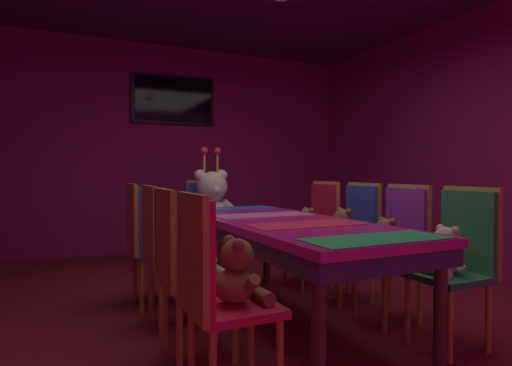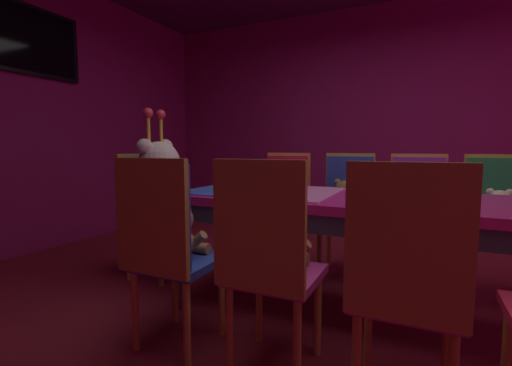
{
  "view_description": "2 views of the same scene",
  "coord_description": "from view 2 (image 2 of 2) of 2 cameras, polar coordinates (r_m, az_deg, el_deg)",
  "views": [
    {
      "loc": [
        -1.46,
        -2.68,
        1.08
      ],
      "look_at": [
        0.13,
        0.73,
        0.98
      ],
      "focal_mm": 30.25,
      "sensor_mm": 36.0,
      "label": 1
    },
    {
      "loc": [
        -2.19,
        -0.32,
        1.03
      ],
      "look_at": [
        -0.17,
        0.63,
        0.81
      ],
      "focal_mm": 25.08,
      "sensor_mm": 36.0,
      "label": 2
    }
  ],
  "objects": [
    {
      "name": "chair_left_1",
      "position": [
        1.43,
        22.84,
        -12.58
      ],
      "size": [
        0.42,
        0.41,
        0.98
      ],
      "color": "#CC338C",
      "rests_on": "ground_plane"
    },
    {
      "name": "chair_right_2",
      "position": [
        3.11,
        14.38,
        -2.59
      ],
      "size": [
        0.42,
        0.41,
        0.98
      ],
      "rotation": [
        0.0,
        0.0,
        3.14
      ],
      "color": "#2D47B2",
      "rests_on": "ground_plane"
    },
    {
      "name": "teddy_left_1",
      "position": [
        1.57,
        23.05,
        -11.44
      ],
      "size": [
        0.24,
        0.31,
        0.29
      ],
      "color": "tan",
      "rests_on": "chair_left_1"
    },
    {
      "name": "banquet_table",
      "position": [
        2.25,
        16.55,
        -4.27
      ],
      "size": [
        0.9,
        2.3,
        0.75
      ],
      "color": "#C61E72",
      "rests_on": "ground_plane"
    },
    {
      "name": "throne_chair",
      "position": [
        3.01,
        -17.3,
        -2.93
      ],
      "size": [
        0.41,
        0.42,
        0.98
      ],
      "rotation": [
        0.0,
        0.0,
        -1.57
      ],
      "color": "#2D47B2",
      "rests_on": "ground_plane"
    },
    {
      "name": "chair_right_1",
      "position": [
        3.04,
        24.24,
        -3.11
      ],
      "size": [
        0.42,
        0.41,
        0.98
      ],
      "rotation": [
        0.0,
        0.0,
        3.14
      ],
      "color": "purple",
      "rests_on": "ground_plane"
    },
    {
      "name": "ground_plane",
      "position": [
        2.45,
        16.1,
        -19.54
      ],
      "size": [
        7.9,
        7.9,
        0.0
      ],
      "primitive_type": "plane",
      "color": "maroon"
    },
    {
      "name": "wall_back",
      "position": [
        4.17,
        -33.36,
        9.79
      ],
      "size": [
        5.2,
        0.12,
        2.8
      ],
      "primitive_type": "cube",
      "color": "#8C1959",
      "rests_on": "ground_plane"
    },
    {
      "name": "teddy_right_1",
      "position": [
        2.9,
        24.18,
        -3.76
      ],
      "size": [
        0.24,
        0.31,
        0.29
      ],
      "rotation": [
        0.0,
        0.0,
        3.14
      ],
      "color": "brown",
      "rests_on": "chair_right_1"
    },
    {
      "name": "teddy_right_3",
      "position": [
        3.12,
        3.78,
        -2.72
      ],
      "size": [
        0.23,
        0.3,
        0.28
      ],
      "rotation": [
        0.0,
        0.0,
        3.14
      ],
      "color": "olive",
      "rests_on": "chair_right_3"
    },
    {
      "name": "chair_left_2",
      "position": [
        1.57,
        1.52,
        -10.43
      ],
      "size": [
        0.42,
        0.41,
        0.98
      ],
      "color": "#CC338C",
      "rests_on": "ground_plane"
    },
    {
      "name": "teddy_left_2",
      "position": [
        1.7,
        3.5,
        -9.51
      ],
      "size": [
        0.25,
        0.32,
        0.3
      ],
      "color": "olive",
      "rests_on": "chair_left_2"
    },
    {
      "name": "chair_left_3",
      "position": [
        1.82,
        -14.64,
        -8.38
      ],
      "size": [
        0.42,
        0.41,
        0.98
      ],
      "color": "#2D47B2",
      "rests_on": "ground_plane"
    },
    {
      "name": "wall_tv",
      "position": [
        4.2,
        -33.16,
        18.78
      ],
      "size": [
        1.13,
        0.06,
        0.65
      ],
      "color": "black"
    },
    {
      "name": "teddy_right_0",
      "position": [
        2.95,
        34.26,
        -4.07
      ],
      "size": [
        0.24,
        0.31,
        0.29
      ],
      "rotation": [
        0.0,
        0.0,
        3.14
      ],
      "color": "beige",
      "rests_on": "chair_right_0"
    },
    {
      "name": "chair_right_3",
      "position": [
        3.25,
        4.7,
        -2.08
      ],
      "size": [
        0.42,
        0.41,
        0.98
      ],
      "rotation": [
        0.0,
        0.0,
        3.14
      ],
      "color": "red",
      "rests_on": "ground_plane"
    },
    {
      "name": "wall_right",
      "position": [
        4.82,
        21.52,
        9.62
      ],
      "size": [
        0.12,
        6.4,
        2.8
      ],
      "primitive_type": "cube",
      "color": "#8C1959",
      "rests_on": "ground_plane"
    },
    {
      "name": "teddy_left_3",
      "position": [
        1.93,
        -11.89,
        -8.06
      ],
      "size": [
        0.23,
        0.3,
        0.28
      ],
      "color": "#9E7247",
      "rests_on": "chair_left_3"
    },
    {
      "name": "king_teddy_bear",
      "position": [
        2.88,
        -14.91,
        -0.42
      ],
      "size": [
        0.68,
        0.53,
        0.87
      ],
      "rotation": [
        0.0,
        0.0,
        -1.57
      ],
      "color": "silver",
      "rests_on": "throne_chair"
    },
    {
      "name": "chair_right_0",
      "position": [
        3.09,
        33.85,
        -3.43
      ],
      "size": [
        0.42,
        0.41,
        0.98
      ],
      "rotation": [
        0.0,
        0.0,
        3.14
      ],
      "color": "#268C4C",
      "rests_on": "ground_plane"
    },
    {
      "name": "teddy_right_2",
      "position": [
        2.97,
        13.85,
        -2.98
      ],
      "size": [
        0.26,
        0.34,
        0.32
      ],
      "rotation": [
        0.0,
        0.0,
        3.14
      ],
      "color": "brown",
      "rests_on": "chair_right_2"
    }
  ]
}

